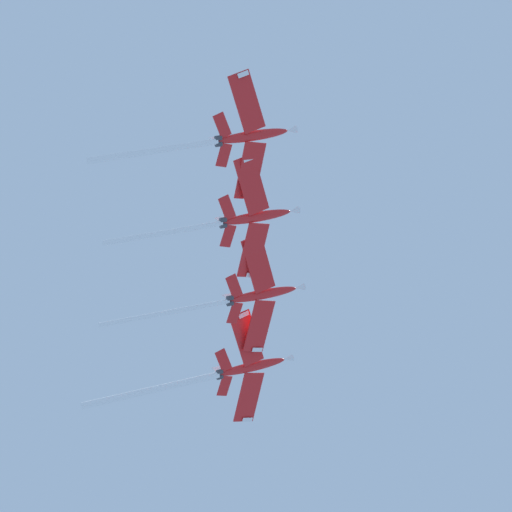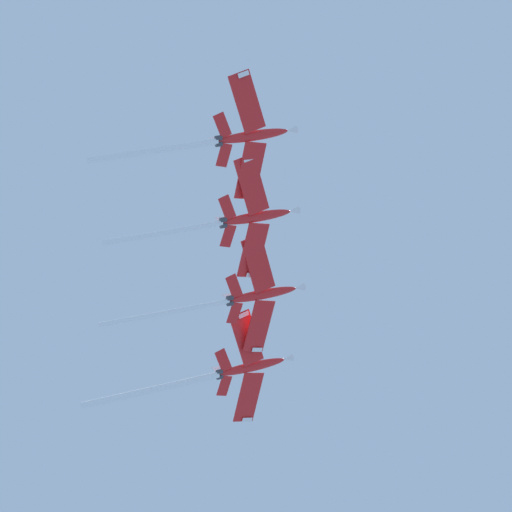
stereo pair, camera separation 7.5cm
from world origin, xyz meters
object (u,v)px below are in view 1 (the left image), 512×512
(jet_far_left, at_px, (218,375))
(jet_inner_right, at_px, (227,140))
(jet_inner_left, at_px, (244,298))
(jet_centre, at_px, (237,220))

(jet_far_left, height_order, jet_inner_right, jet_far_left)
(jet_inner_left, relative_size, jet_inner_right, 1.04)
(jet_far_left, bearing_deg, jet_inner_left, -111.81)
(jet_inner_right, bearing_deg, jet_far_left, 52.45)
(jet_inner_left, height_order, jet_inner_right, jet_inner_right)
(jet_centre, bearing_deg, jet_inner_right, -136.94)
(jet_centre, height_order, jet_inner_right, jet_inner_right)
(jet_inner_left, distance_m, jet_centre, 12.93)
(jet_far_left, relative_size, jet_inner_right, 1.09)
(jet_inner_left, xyz_separation_m, jet_centre, (-9.11, -9.17, -0.30))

